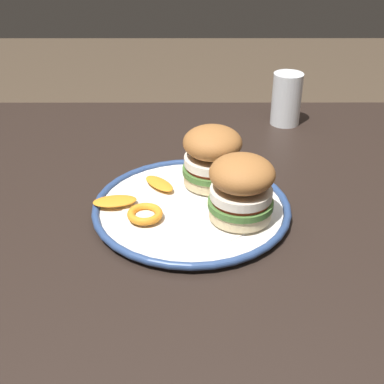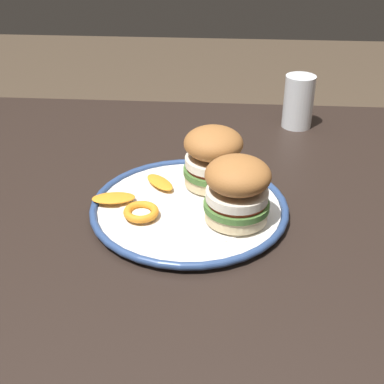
{
  "view_description": "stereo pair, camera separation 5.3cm",
  "coord_description": "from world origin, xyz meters",
  "px_view_note": "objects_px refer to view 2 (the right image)",
  "views": [
    {
      "loc": [
        -0.0,
        0.71,
        1.19
      ],
      "look_at": [
        -0.0,
        0.0,
        0.77
      ],
      "focal_mm": 48.85,
      "sensor_mm": 36.0,
      "label": 1
    },
    {
      "loc": [
        -0.06,
        0.71,
        1.19
      ],
      "look_at": [
        -0.0,
        0.0,
        0.77
      ],
      "focal_mm": 48.85,
      "sensor_mm": 36.0,
      "label": 2
    }
  ],
  "objects_px": {
    "dining_table": "(189,255)",
    "dinner_plate": "(192,208)",
    "drinking_glass": "(298,105)",
    "sandwich_half_right": "(237,189)",
    "sandwich_half_left": "(213,156)"
  },
  "relations": [
    {
      "from": "dining_table",
      "to": "dinner_plate",
      "type": "height_order",
      "value": "dinner_plate"
    },
    {
      "from": "dinner_plate",
      "to": "drinking_glass",
      "type": "bearing_deg",
      "value": -118.72
    },
    {
      "from": "dining_table",
      "to": "sandwich_half_right",
      "type": "relative_size",
      "value": 11.18
    },
    {
      "from": "dining_table",
      "to": "dinner_plate",
      "type": "relative_size",
      "value": 4.47
    },
    {
      "from": "dining_table",
      "to": "sandwich_half_left",
      "type": "relative_size",
      "value": 11.25
    },
    {
      "from": "dinner_plate",
      "to": "sandwich_half_right",
      "type": "bearing_deg",
      "value": 153.76
    },
    {
      "from": "dinner_plate",
      "to": "drinking_glass",
      "type": "height_order",
      "value": "drinking_glass"
    },
    {
      "from": "sandwich_half_left",
      "to": "drinking_glass",
      "type": "bearing_deg",
      "value": -120.1
    },
    {
      "from": "sandwich_half_right",
      "to": "sandwich_half_left",
      "type": "bearing_deg",
      "value": -69.47
    },
    {
      "from": "dinner_plate",
      "to": "sandwich_half_left",
      "type": "relative_size",
      "value": 2.52
    },
    {
      "from": "dinner_plate",
      "to": "sandwich_half_right",
      "type": "xyz_separation_m",
      "value": [
        -0.07,
        0.03,
        0.06
      ]
    },
    {
      "from": "dining_table",
      "to": "sandwich_half_left",
      "type": "bearing_deg",
      "value": -116.39
    },
    {
      "from": "dining_table",
      "to": "drinking_glass",
      "type": "bearing_deg",
      "value": -119.41
    },
    {
      "from": "drinking_glass",
      "to": "dinner_plate",
      "type": "bearing_deg",
      "value": 61.28
    },
    {
      "from": "dinner_plate",
      "to": "sandwich_half_right",
      "type": "distance_m",
      "value": 0.1
    }
  ]
}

